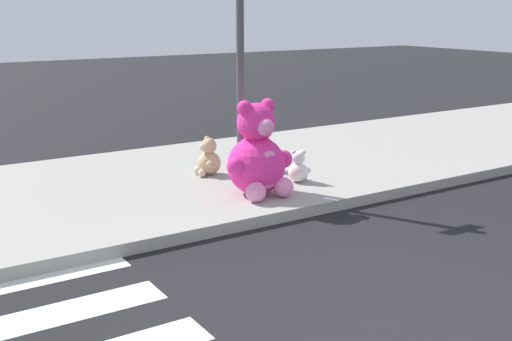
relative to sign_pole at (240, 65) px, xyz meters
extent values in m
cube|color=#9E9B93|center=(-1.00, 0.80, -1.77)|extent=(28.00, 4.40, 0.15)
cylinder|color=#4C4C51|center=(0.00, 0.00, -0.10)|extent=(0.11, 0.11, 3.20)
sphere|color=#F22D93|center=(-0.09, -0.55, -1.30)|extent=(0.79, 0.79, 0.79)
ellipsoid|color=pink|center=(-0.09, -0.83, -1.30)|extent=(0.44, 0.18, 0.51)
sphere|color=#F22D93|center=(-0.09, -0.55, -0.71)|extent=(0.52, 0.52, 0.52)
sphere|color=pink|center=(-0.09, -0.77, -0.74)|extent=(0.24, 0.24, 0.24)
sphere|color=#F22D93|center=(0.09, -0.55, -0.50)|extent=(0.20, 0.20, 0.20)
sphere|color=#F22D93|center=(0.29, -0.65, -1.24)|extent=(0.25, 0.25, 0.25)
sphere|color=pink|center=(0.13, -0.89, -1.56)|extent=(0.27, 0.27, 0.27)
sphere|color=#F22D93|center=(-0.27, -0.55, -0.50)|extent=(0.20, 0.20, 0.20)
sphere|color=#F22D93|center=(-0.47, -0.65, -1.24)|extent=(0.25, 0.25, 0.25)
sphere|color=pink|center=(-0.31, -0.88, -1.56)|extent=(0.27, 0.27, 0.27)
sphere|color=tan|center=(-0.14, 0.70, -1.52)|extent=(0.36, 0.36, 0.36)
ellipsoid|color=beige|center=(-0.27, 0.72, -1.52)|extent=(0.11, 0.21, 0.23)
sphere|color=tan|center=(-0.14, 0.70, -1.25)|extent=(0.23, 0.23, 0.23)
sphere|color=beige|center=(-0.24, 0.71, -1.27)|extent=(0.11, 0.11, 0.11)
sphere|color=tan|center=(-0.15, 0.62, -1.16)|extent=(0.09, 0.09, 0.09)
sphere|color=tan|center=(-0.21, 0.54, -1.49)|extent=(0.11, 0.11, 0.11)
sphere|color=beige|center=(-0.30, 0.62, -1.64)|extent=(0.12, 0.12, 0.12)
sphere|color=tan|center=(-0.13, 0.78, -1.16)|extent=(0.09, 0.09, 0.09)
sphere|color=tan|center=(-0.16, 0.87, -1.49)|extent=(0.11, 0.11, 0.11)
sphere|color=beige|center=(-0.27, 0.82, -1.64)|extent=(0.12, 0.12, 0.12)
sphere|color=white|center=(0.75, -0.37, -1.55)|extent=(0.29, 0.29, 0.29)
ellipsoid|color=white|center=(0.82, -0.29, -1.55)|extent=(0.16, 0.15, 0.19)
sphere|color=white|center=(0.75, -0.37, -1.34)|extent=(0.19, 0.19, 0.19)
sphere|color=white|center=(0.80, -0.31, -1.35)|extent=(0.09, 0.09, 0.09)
sphere|color=white|center=(0.70, -0.32, -1.26)|extent=(0.07, 0.07, 0.07)
sphere|color=white|center=(0.67, -0.25, -1.53)|extent=(0.09, 0.09, 0.09)
sphere|color=white|center=(0.77, -0.22, -1.65)|extent=(0.10, 0.10, 0.10)
sphere|color=white|center=(0.80, -0.41, -1.26)|extent=(0.07, 0.07, 0.07)
sphere|color=white|center=(0.88, -0.43, -1.53)|extent=(0.09, 0.09, 0.09)
sphere|color=white|center=(0.89, -0.33, -1.65)|extent=(0.10, 0.10, 0.10)
sphere|color=red|center=(0.73, 0.44, -1.54)|extent=(0.31, 0.31, 0.31)
ellipsoid|color=#DB7B7B|center=(0.65, 0.52, -1.54)|extent=(0.17, 0.17, 0.20)
sphere|color=red|center=(0.73, 0.44, -1.31)|extent=(0.20, 0.20, 0.20)
sphere|color=#DB7B7B|center=(0.67, 0.50, -1.32)|extent=(0.09, 0.09, 0.09)
sphere|color=red|center=(0.68, 0.39, -1.23)|extent=(0.08, 0.08, 0.08)
sphere|color=red|center=(0.60, 0.36, -1.52)|extent=(0.10, 0.10, 0.10)
sphere|color=#DB7B7B|center=(0.57, 0.47, -1.64)|extent=(0.11, 0.11, 0.11)
sphere|color=red|center=(0.78, 0.49, -1.23)|extent=(0.08, 0.08, 0.08)
sphere|color=red|center=(0.81, 0.57, -1.52)|extent=(0.10, 0.10, 0.10)
sphere|color=#DB7B7B|center=(0.69, 0.59, -1.64)|extent=(0.11, 0.11, 0.11)
camera|label=1|loc=(-4.61, -7.62, 0.77)|focal=45.01mm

